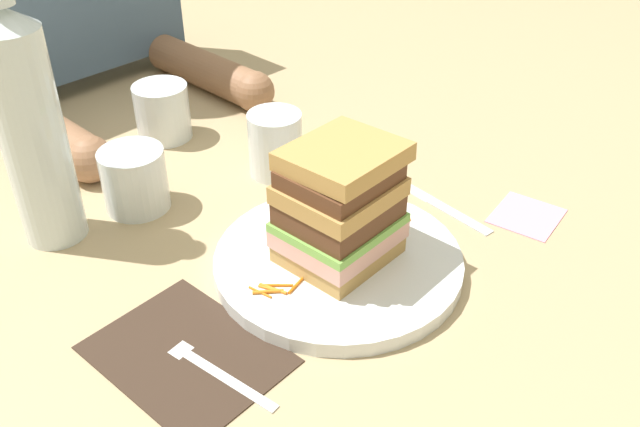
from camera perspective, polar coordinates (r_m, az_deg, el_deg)
name	(u,v)px	position (r m, az deg, el deg)	size (l,w,h in m)	color
ground_plane	(332,264)	(0.78, 0.95, -4.15)	(3.00, 3.00, 0.00)	tan
main_plate	(340,261)	(0.77, 1.61, -3.86)	(0.27, 0.27, 0.02)	white
sandwich	(341,205)	(0.73, 1.72, 0.68)	(0.12, 0.11, 0.13)	tan
carrot_shred_0	(280,286)	(0.72, -3.30, -5.89)	(0.00, 0.00, 0.03)	orange
carrot_shred_1	(296,286)	(0.72, -1.98, -5.87)	(0.00, 0.00, 0.03)	orange
carrot_shred_2	(267,288)	(0.72, -4.32, -6.06)	(0.00, 0.00, 0.02)	orange
carrot_shred_3	(260,292)	(0.72, -4.88, -6.38)	(0.00, 0.00, 0.03)	orange
carrot_shred_4	(271,294)	(0.72, -3.99, -6.51)	(0.00, 0.00, 0.03)	orange
carrot_shred_5	(272,288)	(0.72, -3.88, -6.08)	(0.00, 0.00, 0.03)	orange
carrot_shred_6	(394,228)	(0.81, 6.02, -1.19)	(0.00, 0.00, 0.02)	orange
carrot_shred_7	(398,221)	(0.82, 6.33, -0.62)	(0.00, 0.00, 0.03)	orange
carrot_shred_8	(393,225)	(0.81, 5.96, -0.90)	(0.00, 0.00, 0.03)	orange
carrot_shred_9	(389,217)	(0.83, 5.60, -0.26)	(0.00, 0.00, 0.02)	orange
carrot_shred_10	(394,209)	(0.84, 6.07, 0.38)	(0.00, 0.00, 0.02)	orange
carrot_shred_11	(376,217)	(0.82, 4.55, -0.31)	(0.00, 0.00, 0.03)	orange
carrot_shred_12	(396,226)	(0.81, 6.17, -1.04)	(0.00, 0.00, 0.02)	orange
carrot_shred_13	(382,217)	(0.82, 5.07, -0.31)	(0.00, 0.00, 0.03)	orange
carrot_shred_14	(401,223)	(0.82, 6.58, -0.74)	(0.00, 0.00, 0.03)	orange
carrot_shred_15	(378,214)	(0.83, 4.71, -0.04)	(0.00, 0.00, 0.03)	orange
napkin_dark	(187,354)	(0.69, -10.76, -11.12)	(0.14, 0.18, 0.00)	#38281E
fork	(203,362)	(0.68, -9.45, -11.80)	(0.03, 0.17, 0.00)	silver
knife	(431,200)	(0.89, 9.00, 1.12)	(0.04, 0.20, 0.00)	silver
juice_glass	(275,148)	(0.93, -3.64, 5.37)	(0.07, 0.07, 0.09)	white
water_bottle	(30,127)	(0.81, -22.47, 6.54)	(0.07, 0.07, 0.31)	silver
empty_tumbler_0	(162,112)	(1.04, -12.67, 8.07)	(0.08, 0.08, 0.08)	silver
empty_tumbler_1	(135,180)	(0.88, -14.82, 2.68)	(0.08, 0.08, 0.08)	silver
napkin_pink	(527,215)	(0.89, 16.43, -0.15)	(0.08, 0.07, 0.00)	pink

